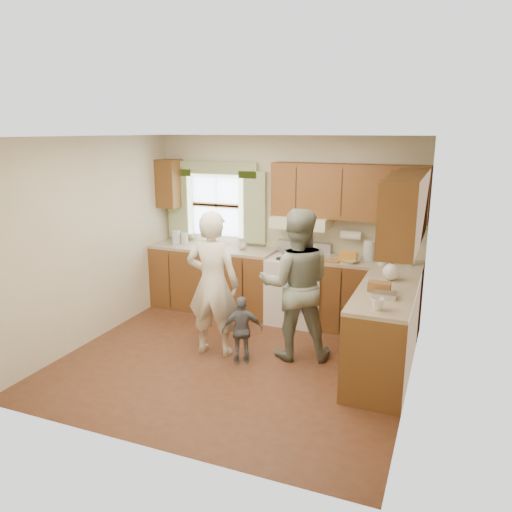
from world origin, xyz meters
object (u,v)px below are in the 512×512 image
at_px(stove, 298,289).
at_px(child, 242,330).
at_px(woman_left, 213,284).
at_px(woman_right, 296,285).

distance_m(stove, child, 1.47).
height_order(stove, woman_left, woman_left).
xyz_separation_m(stove, woman_right, (0.30, -1.06, 0.40)).
relative_size(stove, woman_right, 0.62).
height_order(woman_left, child, woman_left).
bearing_deg(woman_left, woman_right, -170.04).
bearing_deg(stove, woman_left, -114.90).
xyz_separation_m(stove, child, (-0.20, -1.45, -0.07)).
xyz_separation_m(stove, woman_left, (-0.62, -1.33, 0.38)).
bearing_deg(woman_left, child, 156.95).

